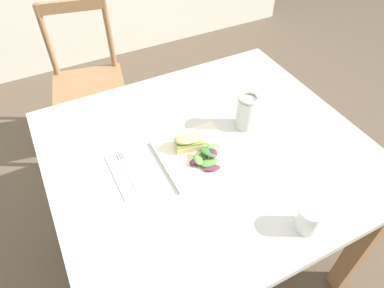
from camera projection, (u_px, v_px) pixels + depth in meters
ground_plane at (209, 235)px, 1.80m from camera, size 7.75×7.75×0.00m
dining_table at (208, 172)px, 1.31m from camera, size 1.10×0.99×0.74m
chair_wooden_far at (88, 82)px, 2.00m from camera, size 0.47×0.47×0.87m
plate_lunch at (197, 154)px, 1.19m from camera, size 0.25×0.25×0.01m
sandwich_half_front at (189, 142)px, 1.19m from camera, size 0.11×0.08×0.06m
salad_mixed_greens at (207, 156)px, 1.16m from camera, size 0.13×0.15×0.04m
napkin_folded at (128, 173)px, 1.14m from camera, size 0.10×0.21×0.00m
fork_on_napkin at (126, 168)px, 1.15m from camera, size 0.03×0.19×0.00m
mason_jar_iced_tea at (246, 113)px, 1.26m from camera, size 0.08×0.08×0.14m
cup_extra_side at (309, 219)px, 0.97m from camera, size 0.07×0.07×0.08m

